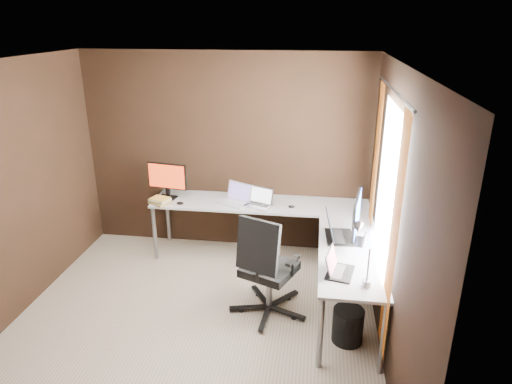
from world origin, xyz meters
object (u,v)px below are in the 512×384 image
monitor_left (167,179)px  desk_lamp (361,246)px  laptop_white (237,198)px  wastebasket (348,325)px  drawer_pedestal (338,252)px  monitor_right (356,216)px  book_stack (160,201)px  office_chair (267,285)px  laptop_black_small (337,268)px  laptop_black_big (336,233)px  laptop_silver (259,202)px

monitor_left → desk_lamp: size_ratio=0.94×
monitor_left → laptop_white: (0.88, -0.05, -0.20)m
monitor_left → wastebasket: monitor_left is taller
drawer_pedestal → monitor_right: bearing=-77.4°
book_stack → office_chair: 1.80m
book_stack → laptop_black_small: bearing=-32.7°
laptop_white → desk_lamp: bearing=-22.3°
laptop_white → laptop_black_big: size_ratio=1.04×
laptop_black_small → drawer_pedestal: bearing=8.8°
laptop_white → wastebasket: 2.08m
laptop_white → office_chair: (0.52, -1.15, -0.46)m
desk_lamp → wastebasket: desk_lamp is taller
monitor_left → monitor_right: (2.25, -0.92, 0.03)m
drawer_pedestal → laptop_white: laptop_white is taller
desk_lamp → laptop_silver: bearing=121.2°
office_chair → book_stack: bearing=168.2°
laptop_white → laptop_black_big: (1.18, -0.81, 0.00)m
laptop_silver → book_stack: (-1.20, -0.11, -0.01)m
monitor_left → laptop_silver: 1.19m
monitor_left → office_chair: (1.40, -1.20, -0.66)m
laptop_black_big → office_chair: size_ratio=0.38×
laptop_black_small → laptop_black_big: bearing=11.5°
monitor_right → wastebasket: 1.05m
monitor_left → office_chair: monitor_left is taller
drawer_pedestal → office_chair: 1.11m
laptop_white → laptop_silver: size_ratio=1.14×
drawer_pedestal → office_chair: (-0.73, -0.84, 0.02)m
laptop_black_big → laptop_black_small: 0.70m
monitor_right → drawer_pedestal: bearing=21.7°
laptop_silver → laptop_black_big: laptop_black_big is taller
wastebasket → laptop_black_small: bearing=-172.3°
laptop_white → laptop_black_big: bearing=-6.5°
drawer_pedestal → laptop_black_big: laptop_black_big is taller
office_chair → laptop_black_big: bearing=50.2°
laptop_black_big → wastebasket: laptop_black_big is taller
laptop_white → laptop_silver: laptop_white is taller
laptop_white → laptop_silver: (0.28, -0.05, -0.00)m
laptop_black_big → monitor_left: bearing=63.3°
laptop_black_big → desk_lamp: (0.17, -0.82, 0.29)m
desk_lamp → monitor_right: bearing=85.9°
laptop_silver → office_chair: (0.23, -1.10, -0.45)m
drawer_pedestal → desk_lamp: desk_lamp is taller
drawer_pedestal → wastebasket: (0.07, -1.17, -0.13)m
laptop_black_small → desk_lamp: size_ratio=0.65×
book_stack → desk_lamp: (2.27, -1.46, 0.31)m
laptop_silver → desk_lamp: bearing=-35.1°
monitor_left → book_stack: size_ratio=1.72×
monitor_left → laptop_black_big: monitor_left is taller
monitor_right → laptop_silver: (-1.08, 0.82, -0.23)m
book_stack → desk_lamp: desk_lamp is taller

